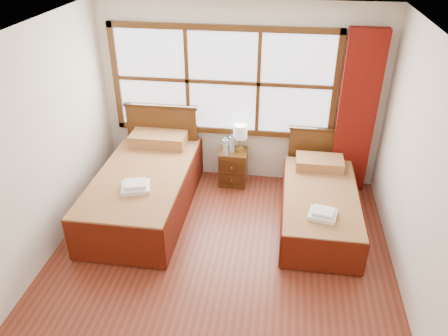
# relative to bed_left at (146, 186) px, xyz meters

# --- Properties ---
(floor) EXTENTS (4.50, 4.50, 0.00)m
(floor) POSITION_rel_bed_left_xyz_m (1.15, -1.20, -0.35)
(floor) COLOR maroon
(floor) RESTS_ON ground
(ceiling) EXTENTS (4.50, 4.50, 0.00)m
(ceiling) POSITION_rel_bed_left_xyz_m (1.15, -1.20, 2.25)
(ceiling) COLOR white
(ceiling) RESTS_ON wall_back
(wall_back) EXTENTS (4.00, 0.00, 4.00)m
(wall_back) POSITION_rel_bed_left_xyz_m (1.15, 1.05, 0.95)
(wall_back) COLOR silver
(wall_back) RESTS_ON floor
(wall_left) EXTENTS (0.00, 4.50, 4.50)m
(wall_left) POSITION_rel_bed_left_xyz_m (-0.85, -1.20, 0.95)
(wall_left) COLOR silver
(wall_left) RESTS_ON floor
(wall_right) EXTENTS (0.00, 4.50, 4.50)m
(wall_right) POSITION_rel_bed_left_xyz_m (3.15, -1.20, 0.95)
(wall_right) COLOR silver
(wall_right) RESTS_ON floor
(window) EXTENTS (3.16, 0.06, 1.56)m
(window) POSITION_rel_bed_left_xyz_m (0.90, 1.02, 1.15)
(window) COLOR white
(window) RESTS_ON wall_back
(curtain) EXTENTS (0.50, 0.16, 2.30)m
(curtain) POSITION_rel_bed_left_xyz_m (2.75, 0.91, 0.82)
(curtain) COLOR maroon
(curtain) RESTS_ON wall_back
(bed_left) EXTENTS (1.16, 2.26, 1.14)m
(bed_left) POSITION_rel_bed_left_xyz_m (0.00, 0.00, 0.00)
(bed_left) COLOR #39200C
(bed_left) RESTS_ON floor
(bed_right) EXTENTS (0.95, 1.97, 0.92)m
(bed_right) POSITION_rel_bed_left_xyz_m (2.31, 0.00, -0.06)
(bed_right) COLOR #39200C
(bed_right) RESTS_ON floor
(nightstand) EXTENTS (0.40, 0.40, 0.53)m
(nightstand) POSITION_rel_bed_left_xyz_m (1.09, 0.80, -0.08)
(nightstand) COLOR #502D11
(nightstand) RESTS_ON floor
(towels_left) EXTENTS (0.41, 0.38, 0.10)m
(towels_left) POSITION_rel_bed_left_xyz_m (0.05, -0.49, 0.30)
(towels_left) COLOR white
(towels_left) RESTS_ON bed_left
(towels_right) EXTENTS (0.36, 0.33, 0.09)m
(towels_right) POSITION_rel_bed_left_xyz_m (2.30, -0.56, 0.18)
(towels_right) COLOR white
(towels_right) RESTS_ON bed_right
(lamp) EXTENTS (0.20, 0.20, 0.39)m
(lamp) POSITION_rel_bed_left_xyz_m (1.18, 0.88, 0.46)
(lamp) COLOR gold
(lamp) RESTS_ON nightstand
(bottle_near) EXTENTS (0.07, 0.07, 0.27)m
(bottle_near) POSITION_rel_bed_left_xyz_m (0.99, 0.69, 0.31)
(bottle_near) COLOR #A6C5D5
(bottle_near) RESTS_ON nightstand
(bottle_far) EXTENTS (0.07, 0.07, 0.27)m
(bottle_far) POSITION_rel_bed_left_xyz_m (1.07, 0.79, 0.31)
(bottle_far) COLOR #A6C5D5
(bottle_far) RESTS_ON nightstand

